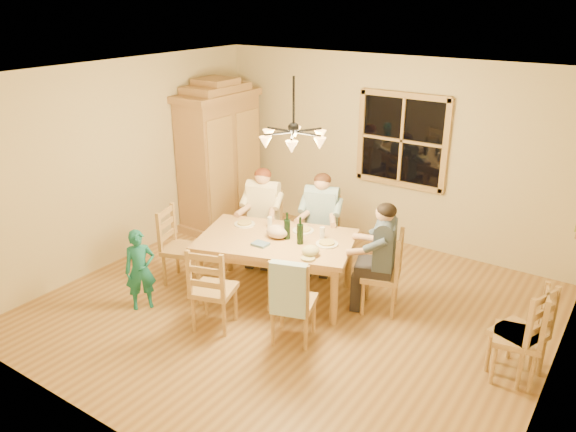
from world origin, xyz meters
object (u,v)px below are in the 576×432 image
Objects in this scene: adult_plaid_man at (322,210)px; child at (140,270)px; dining_table at (276,246)px; adult_woman at (263,204)px; chair_far_right at (321,247)px; chair_end_right at (380,286)px; armoire at (220,160)px; chair_near_left at (215,302)px; chandelier at (293,137)px; chair_near_right at (294,314)px; chair_far_left at (264,240)px; chair_spare_back at (515,350)px; chair_spare_front at (516,347)px; wine_bottle_a at (287,226)px; wine_bottle_b at (300,231)px; adult_slate_man at (383,244)px; chair_end_left at (183,260)px.

adult_plaid_man is 0.89× the size of child.
adult_woman reaches higher than dining_table.
chair_end_right is (1.13, -0.54, 0.00)m from chair_far_right.
armoire reaches higher than dining_table.
adult_woman reaches higher than chair_near_left.
chandelier is at bearing -33.46° from armoire.
adult_woman is (-1.39, 1.36, 0.54)m from chair_near_right.
armoire reaches higher than child.
chair_spare_back is (3.50, -0.73, 0.00)m from chair_far_left.
wine_bottle_a is at bearing 109.46° from chair_spare_front.
wine_bottle_b is 2.57m from chair_spare_front.
adult_plaid_man reaches higher than chair_end_right.
chair_far_right is (2.14, -0.50, -0.75)m from armoire.
chair_near_left is at bearing 90.00° from adult_woman.
chair_near_left is 3.00× the size of wine_bottle_a.
chair_spare_front is (2.98, 0.97, 0.00)m from chair_near_left.
wine_bottle_b is (0.49, 0.98, 0.62)m from chair_near_left.
chair_far_left is 3.00× the size of wine_bottle_b.
armoire is 2.76m from child.
chair_end_right is at bearing -21.51° from child.
adult_plaid_man is (0.07, 0.92, 0.18)m from dining_table.
adult_woman is 0.88× the size of chair_spare_front.
chair_end_left is at bearing 90.00° from adult_slate_man.
adult_woman is at bearing 99.67° from chair_spare_front.
armoire is at bearing 148.01° from wine_bottle_a.
chair_end_right is at bearing 153.43° from chair_far_left.
child is 4.12m from chair_spare_front.
chair_near_right is at bearing 93.37° from chair_far_right.
wine_bottle_b is at bearing 110.14° from chair_spare_front.
chair_far_left is 1.92m from chair_end_right.
chair_near_right is 2.01m from adult_woman.
chair_near_left is 1.99m from adult_slate_man.
adult_slate_man is 0.89× the size of child.
chair_end_right is 1.13× the size of adult_plaid_man.
chair_end_right is (1.20, 0.38, -0.36)m from dining_table.
chair_end_left is 1.29m from adult_woman.
chair_far_left is at bearing 140.77° from chandelier.
chair_end_right is 1.36m from adult_plaid_man.
armoire is 3.51m from chair_end_right.
chair_far_right is 1.72m from chair_near_right.
child is at bearing 41.42° from chair_far_right.
chair_near_left is 1.26m from wine_bottle_b.
child is 0.99× the size of chair_spare_back.
dining_table is at bearing -175.15° from wine_bottle_b.
adult_plaid_man is (-0.62, 1.60, 0.54)m from chair_near_right.
adult_plaid_man is at bearing -13.07° from armoire.
chandelier is at bearing -79.18° from wine_bottle_b.
adult_woman is 1.21m from wine_bottle_b.
wine_bottle_b is (1.01, -0.65, 0.62)m from chair_far_left.
chair_near_left is (0.52, -1.63, 0.00)m from chair_far_left.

